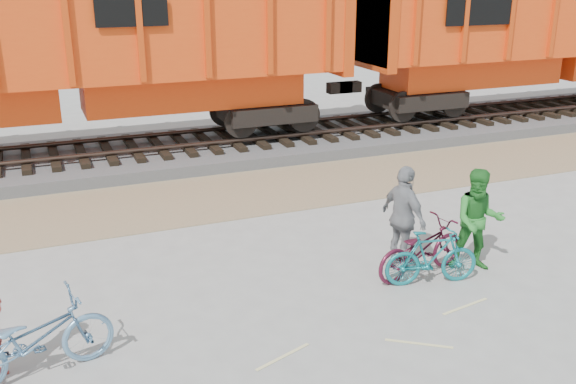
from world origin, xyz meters
name	(u,v)px	position (x,y,z in m)	size (l,w,h in m)	color
ground	(326,313)	(0.00, 0.00, 0.00)	(120.00, 120.00, 0.00)	#9E9E99
gravel_strip	(220,196)	(0.00, 5.50, 0.01)	(120.00, 3.00, 0.02)	tan
ballast_bed	(183,151)	(0.00, 9.00, 0.15)	(120.00, 4.00, 0.30)	slate
track	(182,139)	(0.00, 9.00, 0.47)	(120.00, 2.60, 0.24)	black
hopper_car_center	(64,47)	(-2.72, 9.00, 3.01)	(14.00, 3.13, 4.65)	black
hopper_car_right	(554,27)	(12.28, 9.00, 3.01)	(14.00, 3.13, 4.65)	black
bicycle_blue	(33,339)	(-3.95, -0.03, 0.51)	(0.68, 1.95, 1.02)	#5E8AAF
bicycle_teal	(432,257)	(1.93, 0.23, 0.46)	(0.43, 1.52, 0.92)	#126F76
bicycle_maroon	(421,249)	(1.95, 0.57, 0.47)	(0.62, 1.77, 0.93)	#481125
person_man	(478,220)	(2.93, 0.43, 0.86)	(0.84, 0.65, 1.73)	#267629
person_woman	(404,217)	(1.85, 0.97, 0.88)	(1.03, 0.43, 1.75)	gray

